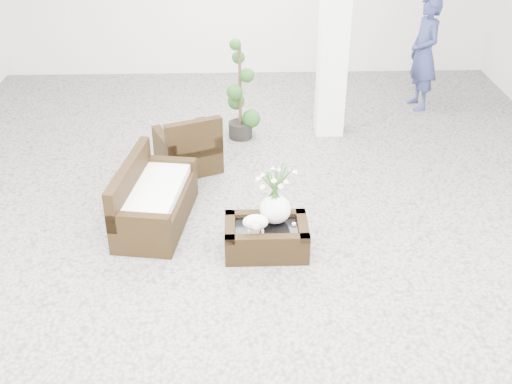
{
  "coord_description": "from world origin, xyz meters",
  "views": [
    {
      "loc": [
        -0.19,
        -6.06,
        4.08
      ],
      "look_at": [
        0.0,
        -0.1,
        0.62
      ],
      "focal_mm": 44.57,
      "sensor_mm": 36.0,
      "label": 1
    }
  ],
  "objects_px": {
    "armchair": "(187,141)",
    "loveseat": "(155,194)",
    "topiary": "(240,90)",
    "coffee_table": "(266,238)"
  },
  "relations": [
    {
      "from": "coffee_table",
      "to": "armchair",
      "type": "xyz_separation_m",
      "value": [
        -0.97,
        2.0,
        0.25
      ]
    },
    {
      "from": "armchair",
      "to": "loveseat",
      "type": "distance_m",
      "value": 1.42
    },
    {
      "from": "armchair",
      "to": "topiary",
      "type": "bearing_deg",
      "value": -150.24
    },
    {
      "from": "armchair",
      "to": "topiary",
      "type": "relative_size",
      "value": 0.54
    },
    {
      "from": "loveseat",
      "to": "topiary",
      "type": "bearing_deg",
      "value": -14.45
    },
    {
      "from": "coffee_table",
      "to": "topiary",
      "type": "height_order",
      "value": "topiary"
    },
    {
      "from": "loveseat",
      "to": "armchair",
      "type": "bearing_deg",
      "value": -2.72
    },
    {
      "from": "coffee_table",
      "to": "topiary",
      "type": "relative_size",
      "value": 0.61
    },
    {
      "from": "coffee_table",
      "to": "loveseat",
      "type": "height_order",
      "value": "loveseat"
    },
    {
      "from": "topiary",
      "to": "armchair",
      "type": "bearing_deg",
      "value": -127.33
    }
  ]
}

